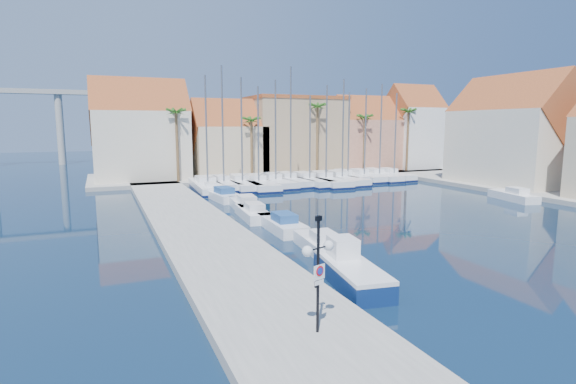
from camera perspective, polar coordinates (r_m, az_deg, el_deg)
name	(u,v)px	position (r m, az deg, el deg)	size (l,w,h in m)	color
ground	(442,283)	(23.86, 18.98, -10.88)	(260.00, 260.00, 0.00)	black
quay_west	(203,234)	(31.67, -10.80, -5.30)	(6.00, 77.00, 0.50)	gray
shore_north	(277,173)	(69.79, -1.46, 2.36)	(54.00, 16.00, 0.50)	gray
lamp_post	(318,256)	(15.62, 3.87, -8.17)	(1.37, 0.73, 4.19)	black
bollard	(316,283)	(20.58, 3.62, -11.41)	(0.18, 0.18, 0.45)	black
fishing_boat	(350,270)	(22.56, 7.87, -9.76)	(2.81, 6.13, 2.07)	navy
motorboat_west_0	(321,244)	(27.72, 4.22, -6.61)	(2.33, 5.69, 1.40)	white
motorboat_west_1	(282,224)	(33.23, -0.80, -4.04)	(2.15, 6.21, 1.40)	white
motorboat_west_2	(253,213)	(37.45, -4.45, -2.63)	(2.33, 6.01, 1.40)	white
motorboat_west_3	(246,204)	(41.49, -5.42, -1.55)	(2.67, 6.56, 1.40)	white
motorboat_west_4	(222,195)	(47.28, -8.33, -0.36)	(2.76, 6.83, 1.40)	white
motorboat_west_5	(210,190)	(51.23, -9.87, 0.29)	(2.00, 5.23, 1.40)	white
motorboat_east_1	(514,196)	(51.86, 26.74, -0.41)	(2.88, 5.98, 1.40)	white
sailboat_0	(207,186)	(53.94, -10.26, 0.76)	(3.52, 11.37, 13.31)	white
sailboat_1	(223,184)	(55.29, -8.31, 1.07)	(2.88, 8.76, 14.59)	white
sailboat_2	(241,183)	(55.53, -5.96, 1.08)	(3.23, 10.56, 13.32)	white
sailboat_3	(257,184)	(55.45, -3.92, 1.08)	(3.56, 11.22, 12.25)	white
sailboat_4	(274,182)	(56.97, -1.79, 1.32)	(2.94, 9.99, 13.17)	white
sailboat_5	(289,180)	(58.20, 0.09, 1.50)	(3.34, 10.00, 14.91)	white
sailboat_6	(307,181)	(58.29, 2.48, 1.45)	(3.42, 10.28, 11.37)	white
sailboat_7	(324,180)	(58.98, 4.56, 1.52)	(3.48, 11.59, 12.67)	white
sailboat_8	(340,179)	(60.36, 6.58, 1.67)	(3.31, 10.77, 13.58)	white
sailboat_9	(346,177)	(62.48, 7.36, 1.91)	(2.82, 8.29, 12.03)	white
sailboat_10	(362,177)	(63.39, 9.41, 1.95)	(2.41, 8.78, 12.59)	white
sailboat_11	(377,176)	(64.63, 11.25, 2.03)	(2.63, 9.33, 13.24)	white
sailboat_12	(392,175)	(65.64, 13.05, 2.08)	(2.80, 8.23, 12.08)	white
building_0	(141,134)	(63.86, -18.22, 7.01)	(12.30, 9.00, 13.50)	beige
building_1	(228,142)	(65.97, -7.68, 6.33)	(10.30, 8.00, 11.00)	beige
building_2	(294,134)	(70.55, 0.81, 7.32)	(14.20, 10.20, 11.50)	tan
building_3	(364,136)	(75.32, 9.58, 6.98)	(10.30, 8.00, 12.00)	tan
building_4	(412,129)	(79.68, 15.52, 7.66)	(8.30, 8.00, 14.00)	white
building_6	(513,135)	(62.33, 26.68, 6.51)	(9.00, 14.30, 13.50)	beige
palm_0	(176,114)	(59.37, -14.03, 9.57)	(2.60, 2.60, 10.15)	brown
palm_1	(251,122)	(61.71, -4.68, 8.87)	(2.60, 2.60, 9.15)	brown
palm_2	(318,109)	(65.56, 3.77, 10.50)	(2.60, 2.60, 11.15)	brown
palm_3	(365,119)	(69.47, 9.75, 9.12)	(2.60, 2.60, 9.65)	brown
palm_4	(409,113)	(74.09, 15.07, 9.64)	(2.60, 2.60, 10.65)	brown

